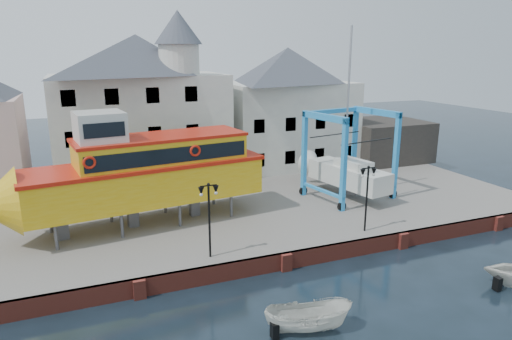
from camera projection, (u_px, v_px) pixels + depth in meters
name	position (u px, v px, depth m)	size (l,w,h in m)	color
ground	(286.00, 270.00, 25.51)	(140.00, 140.00, 0.00)	black
hardstanding	(225.00, 203.00, 35.27)	(44.00, 22.00, 1.00)	#62605D
quay_wall	(285.00, 261.00, 25.48)	(44.00, 0.47, 1.00)	maroon
building_white_main	(141.00, 106.00, 38.44)	(14.00, 8.30, 14.00)	#B9BBB4
building_white_right	(287.00, 107.00, 44.13)	(12.00, 8.00, 11.20)	#B9BBB4
shed_dark	(383.00, 140.00, 46.83)	(8.00, 7.00, 4.00)	black
lamp_post_left	(209.00, 201.00, 24.10)	(1.12, 0.32, 4.20)	black
lamp_post_right	(368.00, 182.00, 27.68)	(1.12, 0.32, 4.20)	black
tour_boat	(131.00, 173.00, 28.36)	(17.46, 6.28, 7.44)	#59595E
travel_lift	(342.00, 168.00, 35.28)	(6.67, 8.63, 12.66)	#2481C5
motorboat_a	(308.00, 331.00, 19.99)	(1.46, 3.88, 1.50)	silver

